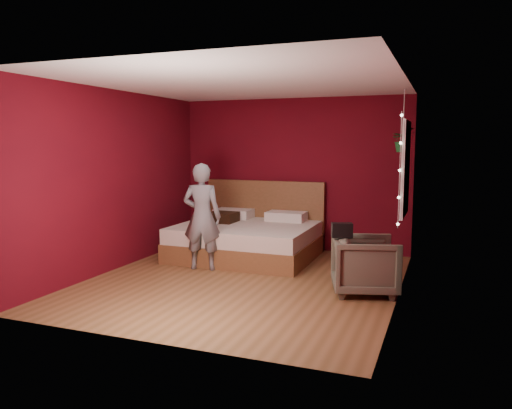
{
  "coord_description": "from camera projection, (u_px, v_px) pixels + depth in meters",
  "views": [
    {
      "loc": [
        2.48,
        -6.04,
        1.83
      ],
      "look_at": [
        0.02,
        0.4,
        0.99
      ],
      "focal_mm": 35.0,
      "sensor_mm": 36.0,
      "label": 1
    }
  ],
  "objects": [
    {
      "name": "armchair",
      "position": [
        365.0,
        265.0,
        6.11
      ],
      "size": [
        0.96,
        0.94,
        0.7
      ],
      "primitive_type": "imported",
      "rotation": [
        0.0,
        0.0,
        1.86
      ],
      "color": "#575244",
      "rests_on": "ground"
    },
    {
      "name": "hanging_plant",
      "position": [
        403.0,
        140.0,
        7.12
      ],
      "size": [
        0.37,
        0.34,
        0.89
      ],
      "color": "silver",
      "rests_on": "room_walls"
    },
    {
      "name": "throw_pillow",
      "position": [
        223.0,
        217.0,
        8.27
      ],
      "size": [
        0.45,
        0.45,
        0.16
      ],
      "primitive_type": "cube",
      "rotation": [
        0.0,
        0.0,
        0.0
      ],
      "color": "#322010",
      "rests_on": "bed"
    },
    {
      "name": "room_walls",
      "position": [
        244.0,
        155.0,
        6.5
      ],
      "size": [
        4.04,
        4.54,
        2.62
      ],
      "color": "#580913",
      "rests_on": "ground"
    },
    {
      "name": "bed",
      "position": [
        248.0,
        238.0,
        8.12
      ],
      "size": [
        2.15,
        1.83,
        1.18
      ],
      "color": "brown",
      "rests_on": "ground"
    },
    {
      "name": "floor",
      "position": [
        244.0,
        281.0,
        6.7
      ],
      "size": [
        4.5,
        4.5,
        0.0
      ],
      "primitive_type": "plane",
      "color": "brown",
      "rests_on": "ground"
    },
    {
      "name": "fairy_lights",
      "position": [
        400.0,
        170.0,
        6.18
      ],
      "size": [
        0.04,
        0.04,
        1.45
      ],
      "color": "silver",
      "rests_on": "room_walls"
    },
    {
      "name": "handbag",
      "position": [
        342.0,
        230.0,
        6.01
      ],
      "size": [
        0.27,
        0.2,
        0.18
      ],
      "primitive_type": "cube",
      "rotation": [
        0.0,
        0.0,
        0.36
      ],
      "color": "black",
      "rests_on": "armchair"
    },
    {
      "name": "person",
      "position": [
        202.0,
        217.0,
        7.23
      ],
      "size": [
        0.62,
        0.46,
        1.55
      ],
      "primitive_type": "imported",
      "rotation": [
        0.0,
        0.0,
        3.31
      ],
      "color": "slate",
      "rests_on": "ground"
    },
    {
      "name": "window",
      "position": [
        405.0,
        168.0,
        6.66
      ],
      "size": [
        0.05,
        0.97,
        1.27
      ],
      "color": "white",
      "rests_on": "room_walls"
    }
  ]
}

